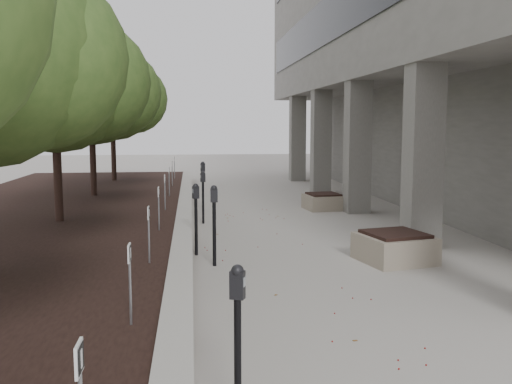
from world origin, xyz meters
TOP-DOWN VIEW (x-y plane):
  - ground at (0.00, 0.00)m, footprint 90.00×90.00m
  - retaining_wall at (-1.82, 9.00)m, footprint 0.39×26.00m
  - planting_bed at (-5.50, 9.00)m, footprint 7.00×26.00m
  - crabapple_tree_3 at (-4.80, 8.00)m, footprint 4.60×4.00m
  - crabapple_tree_4 at (-4.80, 13.00)m, footprint 4.60×4.00m
  - crabapple_tree_5 at (-4.80, 18.00)m, footprint 4.60×4.00m
  - parking_sign_2 at (-2.35, 0.50)m, footprint 0.04×0.22m
  - parking_sign_3 at (-2.35, 3.50)m, footprint 0.04×0.22m
  - parking_sign_4 at (-2.35, 6.50)m, footprint 0.04×0.22m
  - parking_sign_5 at (-2.35, 9.50)m, footprint 0.04×0.22m
  - parking_sign_6 at (-2.35, 12.50)m, footprint 0.04×0.22m
  - parking_sign_7 at (-2.35, 15.50)m, footprint 0.04×0.22m
  - parking_sign_8 at (-2.35, 18.50)m, footprint 0.04×0.22m
  - parking_meter_1 at (-1.24, -1.14)m, footprint 0.18×0.15m
  - parking_meter_2 at (-1.21, 4.77)m, footprint 0.16×0.12m
  - parking_meter_3 at (-1.55, 5.72)m, footprint 0.18×0.15m
  - parking_meter_4 at (-1.33, 9.53)m, footprint 0.17×0.14m
  - parking_meter_5 at (-1.28, 12.07)m, footprint 0.18×0.15m
  - planter_front at (2.35, 4.71)m, footprint 1.53×1.53m
  - planter_back at (2.53, 11.73)m, footprint 1.24×1.24m
  - berry_scatter at (-0.10, 5.00)m, footprint 3.30×14.10m

SIDE VIEW (x-z plane):
  - ground at x=0.00m, z-range 0.00..0.00m
  - berry_scatter at x=-0.10m, z-range 0.00..0.02m
  - planting_bed at x=-5.50m, z-range 0.00..0.40m
  - retaining_wall at x=-1.82m, z-range 0.00..0.50m
  - planter_back at x=2.53m, z-range 0.00..0.52m
  - planter_front at x=2.35m, z-range 0.00..0.60m
  - parking_meter_4 at x=-1.33m, z-range 0.00..1.45m
  - parking_meter_1 at x=-1.24m, z-range 0.00..1.49m
  - parking_meter_3 at x=-1.55m, z-range 0.00..1.50m
  - parking_meter_5 at x=-1.28m, z-range 0.00..1.54m
  - parking_meter_2 at x=-1.21m, z-range 0.00..1.57m
  - parking_sign_2 at x=-2.35m, z-range 0.40..1.36m
  - parking_sign_3 at x=-2.35m, z-range 0.40..1.36m
  - parking_sign_4 at x=-2.35m, z-range 0.40..1.36m
  - parking_sign_5 at x=-2.35m, z-range 0.40..1.36m
  - parking_sign_6 at x=-2.35m, z-range 0.40..1.36m
  - parking_sign_7 at x=-2.35m, z-range 0.40..1.36m
  - parking_sign_8 at x=-2.35m, z-range 0.40..1.36m
  - crabapple_tree_3 at x=-4.80m, z-range 0.40..5.84m
  - crabapple_tree_4 at x=-4.80m, z-range 0.40..5.84m
  - crabapple_tree_5 at x=-4.80m, z-range 0.40..5.84m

